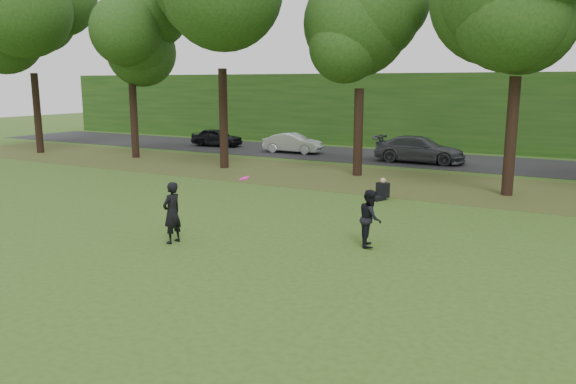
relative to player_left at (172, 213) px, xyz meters
The scene contains 9 objects.
ground 3.29m from the player_left, 12.06° to the right, with size 120.00×120.00×0.00m, color #345019.
leaf_litter 12.75m from the player_left, 75.88° to the left, with size 60.00×7.00×0.01m, color #513E1D.
street 20.59m from the player_left, 81.32° to the left, with size 70.00×7.00×0.02m, color black.
far_hedge 26.57m from the player_left, 83.28° to the left, with size 70.00×3.00×5.00m, color #1A3F12.
player_left is the anchor object (origin of this frame).
player_right 5.44m from the player_left, 25.83° to the left, with size 0.76×0.59×1.56m, color black.
parked_cars 20.37m from the player_left, 75.17° to the left, with size 36.49×3.34×1.48m.
frisbee 2.27m from the player_left, 23.40° to the left, with size 0.34×0.34×0.14m.
seated_person 8.97m from the player_left, 70.14° to the left, with size 0.65×0.83×0.83m.
Camera 1 is at (7.02, -10.94, 4.39)m, focal length 35.00 mm.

